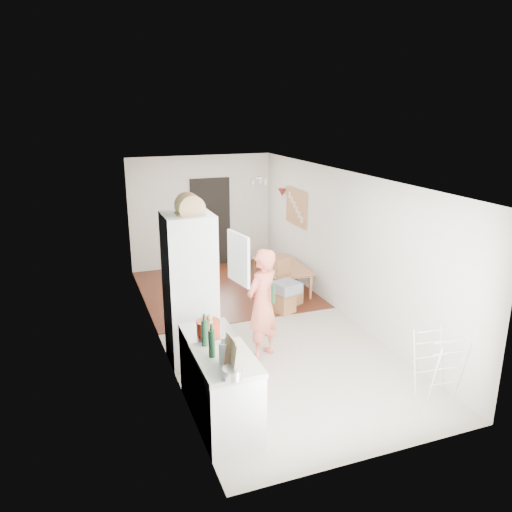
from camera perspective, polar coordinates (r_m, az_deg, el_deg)
room_shell at (r=7.98m, az=0.04°, el=0.27°), size 3.20×7.00×2.50m
floor at (r=8.42m, az=0.04°, el=-7.91°), size 3.20×7.00×0.01m
wood_floor_overlay at (r=10.04m, az=-3.67°, el=-3.73°), size 3.20×3.30×0.01m
sage_wall_panel at (r=5.54m, az=-8.17°, el=-0.90°), size 0.02×3.00×1.30m
tile_splashback at (r=5.30m, az=-6.49°, el=-9.83°), size 0.02×1.90×0.50m
doorway_recess at (r=11.31m, az=-5.19°, el=3.84°), size 0.90×0.04×2.00m
base_cabinet at (r=5.72m, az=-3.37°, el=-15.89°), size 0.60×0.90×0.86m
worktop at (r=5.49m, az=-3.45°, el=-11.84°), size 0.62×0.92×0.06m
range_cooker at (r=6.34m, az=-5.42°, el=-12.34°), size 0.60×0.60×0.88m
cooker_top at (r=6.13m, az=-5.54°, el=-8.58°), size 0.60×0.60×0.04m
fridge_housing at (r=6.98m, az=-7.53°, el=-3.84°), size 0.66×0.66×2.15m
fridge_door at (r=6.71m, az=-2.02°, el=-0.28°), size 0.14×0.56×0.70m
fridge_interior at (r=6.90m, az=-5.17°, el=0.15°), size 0.02×0.52×0.66m
pinboard at (r=10.21m, az=4.64°, el=5.60°), size 0.03×0.90×0.70m
pinboard_frame at (r=10.20m, az=4.57°, el=5.60°), size 0.00×0.94×0.74m
wall_sconce at (r=10.74m, az=3.00°, el=7.27°), size 0.18×0.18×0.16m
person at (r=7.06m, az=0.71°, el=-4.42°), size 0.84×0.75×1.93m
dining_table at (r=9.93m, az=3.12°, el=-2.65°), size 0.76×1.28×0.44m
dining_chair at (r=9.15m, az=3.93°, el=-3.06°), size 0.47×0.47×0.84m
stool at (r=8.86m, az=3.25°, el=-5.24°), size 0.39×0.39×0.40m
grey_drape at (r=8.72m, az=3.50°, el=-3.57°), size 0.49×0.49×0.18m
drying_rack at (r=6.74m, az=20.07°, el=-11.67°), size 0.48×0.44×0.85m
bread_bin at (r=6.64m, az=-7.59°, el=5.60°), size 0.42×0.41×0.19m
red_casserole at (r=5.99m, az=-5.48°, el=-8.12°), size 0.34×0.34×0.17m
steel_pan at (r=5.09m, az=-2.68°, el=-13.22°), size 0.25×0.25×0.11m
held_bottle at (r=6.95m, az=1.99°, el=-4.30°), size 0.06×0.06×0.27m
bottle_a at (r=5.44m, az=-5.07°, el=-9.95°), size 0.09×0.09×0.31m
bottle_b at (r=5.69m, az=-5.90°, el=-8.75°), size 0.09×0.09×0.31m
bottle_c at (r=5.33m, az=-3.75°, el=-11.02°), size 0.11×0.11×0.23m
pepper_mill_front at (r=5.85m, az=-5.29°, el=-8.36°), size 0.07×0.07×0.24m
pepper_mill_back at (r=5.78m, az=-5.87°, el=-8.93°), size 0.06×0.06×0.20m
chopping_boards at (r=5.15m, az=-2.93°, el=-11.20°), size 0.09×0.27×0.36m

